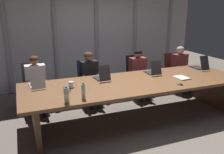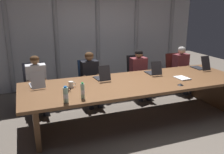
# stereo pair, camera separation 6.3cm
# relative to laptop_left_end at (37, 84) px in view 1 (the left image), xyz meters

# --- Properties ---
(ground_plane) EXTENTS (11.70, 11.70, 0.00)m
(ground_plane) POSITION_rel_laptop_left_end_xyz_m (1.78, -0.37, -0.79)
(ground_plane) COLOR #6B6056
(conference_table) EXTENTS (4.24, 1.40, 0.74)m
(conference_table) POSITION_rel_laptop_left_end_xyz_m (1.78, -0.37, -0.19)
(conference_table) COLOR brown
(conference_table) RESTS_ON ground_plane
(curtain_backdrop) EXTENTS (5.85, 0.17, 3.06)m
(curtain_backdrop) POSITION_rel_laptop_left_end_xyz_m (1.78, 2.04, 0.74)
(curtain_backdrop) COLOR #B2B2B7
(curtain_backdrop) RESTS_ON ground_plane
(laptop_left_end) EXTENTS (0.28, 0.44, 0.29)m
(laptop_left_end) POSITION_rel_laptop_left_end_xyz_m (0.00, 0.00, 0.00)
(laptop_left_end) COLOR #BCBCC1
(laptop_left_end) RESTS_ON conference_table
(laptop_left_mid) EXTENTS (0.26, 0.41, 0.30)m
(laptop_left_mid) POSITION_rel_laptop_left_end_xyz_m (1.21, -0.01, 0.00)
(laptop_left_mid) COLOR #2D2D33
(laptop_left_mid) RESTS_ON conference_table
(laptop_center) EXTENTS (0.25, 0.38, 0.29)m
(laptop_center) POSITION_rel_laptop_left_end_xyz_m (2.35, -0.01, -0.00)
(laptop_center) COLOR #2D2D33
(laptop_center) RESTS_ON conference_table
(laptop_right_mid) EXTENTS (0.22, 0.46, 0.32)m
(laptop_right_mid) POSITION_rel_laptop_left_end_xyz_m (3.57, -0.02, 0.00)
(laptop_right_mid) COLOR #2D2D33
(laptop_right_mid) RESTS_ON conference_table
(office_chair_left_end) EXTENTS (0.60, 0.60, 0.97)m
(office_chair_left_end) POSITION_rel_laptop_left_end_xyz_m (0.00, 0.78, -0.43)
(office_chair_left_end) COLOR #2D2D38
(office_chair_left_end) RESTS_ON ground_plane
(office_chair_left_mid) EXTENTS (0.60, 0.60, 0.94)m
(office_chair_left_mid) POSITION_rel_laptop_left_end_xyz_m (1.17, 0.78, -0.44)
(office_chair_left_mid) COLOR navy
(office_chair_left_mid) RESTS_ON ground_plane
(office_chair_center) EXTENTS (0.60, 0.60, 0.96)m
(office_chair_center) POSITION_rel_laptop_left_end_xyz_m (2.39, 0.78, -0.43)
(office_chair_center) COLOR black
(office_chair_center) RESTS_ON ground_plane
(office_chair_right_mid) EXTENTS (0.60, 0.60, 0.94)m
(office_chair_right_mid) POSITION_rel_laptop_left_end_xyz_m (3.51, 0.78, -0.44)
(office_chair_right_mid) COLOR #511E19
(office_chair_right_mid) RESTS_ON ground_plane
(person_left_end) EXTENTS (0.41, 0.55, 1.16)m
(person_left_end) POSITION_rel_laptop_left_end_xyz_m (0.03, 0.62, -0.14)
(person_left_end) COLOR silver
(person_left_end) RESTS_ON ground_plane
(person_left_mid) EXTENTS (0.39, 0.55, 1.16)m
(person_left_mid) POSITION_rel_laptop_left_end_xyz_m (1.17, 0.62, -0.13)
(person_left_mid) COLOR black
(person_left_mid) RESTS_ON ground_plane
(person_center) EXTENTS (0.39, 0.55, 1.13)m
(person_center) POSITION_rel_laptop_left_end_xyz_m (2.37, 0.62, -0.15)
(person_center) COLOR brown
(person_center) RESTS_ON ground_plane
(person_right_mid) EXTENTS (0.42, 0.57, 1.14)m
(person_right_mid) POSITION_rel_laptop_left_end_xyz_m (3.58, 0.62, -0.15)
(person_right_mid) COLOR brown
(person_right_mid) RESTS_ON ground_plane
(water_bottle_primary) EXTENTS (0.06, 0.06, 0.26)m
(water_bottle_primary) POSITION_rel_laptop_left_end_xyz_m (0.62, -0.86, 0.06)
(water_bottle_primary) COLOR #ADD1B2
(water_bottle_primary) RESTS_ON conference_table
(water_bottle_secondary) EXTENTS (0.08, 0.08, 0.25)m
(water_bottle_secondary) POSITION_rel_laptop_left_end_xyz_m (0.35, -0.93, 0.06)
(water_bottle_secondary) COLOR #ADD1B2
(water_bottle_secondary) RESTS_ON conference_table
(coffee_mug_near) EXTENTS (0.13, 0.09, 0.09)m
(coffee_mug_near) POSITION_rel_laptop_left_end_xyz_m (0.43, -0.47, -0.01)
(coffee_mug_near) COLOR black
(coffee_mug_near) RESTS_ON conference_table
(coffee_mug_far) EXTENTS (0.13, 0.08, 0.11)m
(coffee_mug_far) POSITION_rel_laptop_left_end_xyz_m (0.56, -0.27, -0.00)
(coffee_mug_far) COLOR white
(coffee_mug_far) RESTS_ON conference_table
(conference_mic_left_side) EXTENTS (0.11, 0.11, 0.03)m
(conference_mic_left_side) POSITION_rel_laptop_left_end_xyz_m (2.42, -0.85, -0.04)
(conference_mic_left_side) COLOR black
(conference_mic_left_side) RESTS_ON conference_table
(spiral_notepad) EXTENTS (0.23, 0.32, 0.03)m
(spiral_notepad) POSITION_rel_laptop_left_end_xyz_m (2.72, -0.51, -0.05)
(spiral_notepad) COLOR silver
(spiral_notepad) RESTS_ON conference_table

